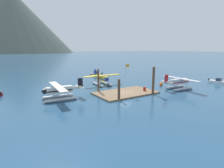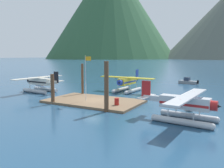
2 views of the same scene
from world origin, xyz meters
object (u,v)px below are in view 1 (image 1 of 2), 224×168
flagpole (126,75)px  boat_white_open_se (218,81)px  seaplane_silver_stbd_aft (179,83)px  seaplane_yellow_bow_centre (102,79)px  boat_grey_open_north (96,74)px  fuel_drum (145,89)px  mooring_buoy (161,84)px  seaplane_cream_port_fwd (59,92)px

flagpole → boat_white_open_se: (29.68, -3.67, -3.70)m
seaplane_silver_stbd_aft → flagpole: bearing=168.7°
seaplane_yellow_bow_centre → boat_grey_open_north: bearing=67.5°
fuel_drum → boat_grey_open_north: 29.85m
fuel_drum → mooring_buoy: (8.39, 2.78, -0.29)m
mooring_buoy → boat_grey_open_north: boat_grey_open_north is taller
mooring_buoy → seaplane_yellow_bow_centre: seaplane_yellow_bow_centre is taller
boat_grey_open_north → seaplane_yellow_bow_centre: bearing=-112.5°
mooring_buoy → seaplane_cream_port_fwd: 26.29m
seaplane_silver_stbd_aft → boat_white_open_se: seaplane_silver_stbd_aft is taller
seaplane_silver_stbd_aft → boat_grey_open_north: seaplane_silver_stbd_aft is taller
fuel_drum → seaplane_silver_stbd_aft: (8.81, -2.33, 0.84)m
mooring_buoy → flagpole: bearing=-169.9°
mooring_buoy → boat_white_open_se: (16.35, -6.03, 0.04)m
flagpole → boat_white_open_se: size_ratio=1.29×
seaplane_cream_port_fwd → boat_grey_open_north: (20.96, 25.53, -1.09)m
flagpole → seaplane_yellow_bow_centre: (0.74, 11.60, -2.61)m
flagpole → boat_grey_open_north: flagpole is taller
fuel_drum → seaplane_silver_stbd_aft: seaplane_silver_stbd_aft is taller
seaplane_cream_port_fwd → seaplane_silver_stbd_aft: bearing=-13.7°
seaplane_cream_port_fwd → seaplane_silver_stbd_aft: (26.65, -6.49, 0.00)m
seaplane_silver_stbd_aft → boat_white_open_se: bearing=-3.3°
seaplane_silver_stbd_aft → fuel_drum: bearing=165.2°
seaplane_cream_port_fwd → boat_white_open_se: size_ratio=2.15×
mooring_buoy → seaplane_cream_port_fwd: bearing=177.0°
boat_grey_open_north → seaplane_cream_port_fwd: bearing=-129.4°
seaplane_silver_stbd_aft → seaplane_yellow_bow_centre: (-13.01, 14.35, 0.00)m
seaplane_yellow_bow_centre → boat_grey_open_north: seaplane_yellow_bow_centre is taller
mooring_buoy → boat_grey_open_north: 27.41m
seaplane_yellow_bow_centre → boat_white_open_se: (28.94, -15.27, -1.09)m
mooring_buoy → seaplane_yellow_bow_centre: bearing=143.7°
flagpole → seaplane_silver_stbd_aft: 14.26m
fuel_drum → boat_grey_open_north: boat_grey_open_north is taller
mooring_buoy → fuel_drum: bearing=-161.7°
seaplane_yellow_bow_centre → boat_grey_open_north: (7.32, 17.66, -1.09)m
seaplane_yellow_bow_centre → boat_grey_open_north: size_ratio=2.17×
fuel_drum → boat_grey_open_north: bearing=84.0°
flagpole → seaplane_yellow_bow_centre: 11.91m
mooring_buoy → seaplane_cream_port_fwd: size_ratio=0.09×
flagpole → seaplane_yellow_bow_centre: size_ratio=0.60×
fuel_drum → seaplane_silver_stbd_aft: size_ratio=0.08×
boat_white_open_se → boat_grey_open_north: size_ratio=1.01×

